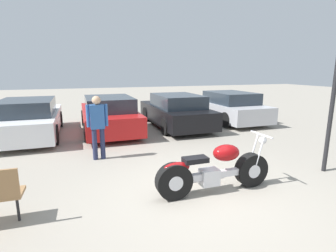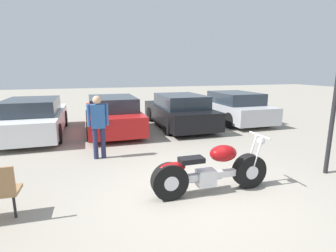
% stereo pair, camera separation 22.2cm
% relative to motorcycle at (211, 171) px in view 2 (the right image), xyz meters
% --- Properties ---
extents(ground_plane, '(60.00, 60.00, 0.00)m').
position_rel_motorcycle_xyz_m(ground_plane, '(-0.26, -0.03, -0.42)').
color(ground_plane, gray).
extents(motorcycle, '(2.25, 0.62, 1.03)m').
position_rel_motorcycle_xyz_m(motorcycle, '(0.00, 0.00, 0.00)').
color(motorcycle, black).
rests_on(motorcycle, ground_plane).
extents(parked_car_white, '(1.87, 4.33, 1.29)m').
position_rel_motorcycle_xyz_m(parked_car_white, '(-3.83, 5.66, 0.19)').
color(parked_car_white, white).
rests_on(parked_car_white, ground_plane).
extents(parked_car_red, '(1.87, 4.33, 1.29)m').
position_rel_motorcycle_xyz_m(parked_car_red, '(-1.22, 5.66, 0.19)').
color(parked_car_red, red).
rests_on(parked_car_red, ground_plane).
extents(parked_car_black, '(1.87, 4.33, 1.29)m').
position_rel_motorcycle_xyz_m(parked_car_black, '(1.40, 5.66, 0.19)').
color(parked_car_black, black).
rests_on(parked_car_black, ground_plane).
extents(parked_car_silver, '(1.87, 4.33, 1.29)m').
position_rel_motorcycle_xyz_m(parked_car_silver, '(4.01, 6.01, 0.19)').
color(parked_car_silver, '#BCBCC1').
rests_on(parked_car_silver, ground_plane).
extents(person_standing, '(0.52, 0.22, 1.61)m').
position_rel_motorcycle_xyz_m(person_standing, '(-1.84, 2.58, 0.53)').
color(person_standing, '#232847').
rests_on(person_standing, ground_plane).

